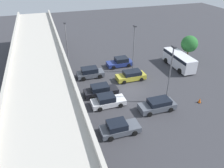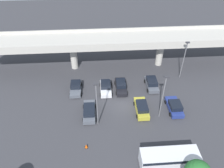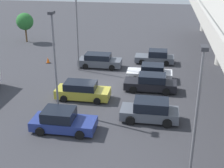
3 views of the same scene
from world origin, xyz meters
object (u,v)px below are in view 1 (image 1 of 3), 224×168
(lamp_post_near_aisle, at_px, (170,71))
(lamp_post_by_overpass, at_px, (66,40))
(lamp_post_mid_lot, at_px, (134,46))
(traffic_cone, at_px, (200,101))
(parked_car_3, at_px, (101,90))
(parked_car_0, at_px, (119,128))
(tree_front_right, at_px, (189,44))
(shuttle_bus, at_px, (179,59))
(parked_car_6, at_px, (120,62))
(parked_car_4, at_px, (131,76))
(parked_car_5, at_px, (90,73))
(parked_car_2, at_px, (108,101))
(parked_car_1, at_px, (158,105))

(lamp_post_near_aisle, xyz_separation_m, lamp_post_by_overpass, (16.27, 10.89, -0.15))
(lamp_post_mid_lot, relative_size, traffic_cone, 11.43)
(lamp_post_by_overpass, bearing_deg, parked_car_3, -166.71)
(traffic_cone, bearing_deg, parked_car_3, 63.69)
(parked_car_0, relative_size, lamp_post_mid_lot, 0.56)
(tree_front_right, bearing_deg, parked_car_3, 108.98)
(shuttle_bus, height_order, tree_front_right, tree_front_right)
(parked_car_0, xyz_separation_m, parked_car_3, (8.17, -0.15, 0.04))
(parked_car_6, height_order, traffic_cone, parked_car_6)
(parked_car_4, height_order, traffic_cone, parked_car_4)
(lamp_post_by_overpass, xyz_separation_m, tree_front_right, (-5.46, -21.62, -1.20))
(lamp_post_mid_lot, distance_m, traffic_cone, 13.26)
(parked_car_0, distance_m, parked_car_5, 13.90)
(parked_car_2, xyz_separation_m, traffic_cone, (-3.28, -12.06, -0.40))
(parked_car_1, distance_m, parked_car_3, 8.27)
(lamp_post_near_aisle, bearing_deg, traffic_cone, -112.25)
(parked_car_6, height_order, lamp_post_near_aisle, lamp_post_near_aisle)
(parked_car_4, xyz_separation_m, lamp_post_mid_lot, (2.62, -1.34, 3.95))
(lamp_post_by_overpass, bearing_deg, shuttle_bus, -112.04)
(parked_car_6, relative_size, traffic_cone, 6.59)
(parked_car_0, bearing_deg, traffic_cone, 9.71)
(lamp_post_mid_lot, bearing_deg, shuttle_bus, -96.36)
(parked_car_0, bearing_deg, parked_car_4, 61.35)
(parked_car_4, relative_size, lamp_post_near_aisle, 0.59)
(parked_car_4, relative_size, parked_car_5, 1.08)
(parked_car_6, distance_m, lamp_post_mid_lot, 5.01)
(parked_car_3, xyz_separation_m, traffic_cone, (-6.05, -12.24, -0.41))
(tree_front_right, bearing_deg, parked_car_0, 127.69)
(parked_car_3, bearing_deg, tree_front_right, 18.98)
(parked_car_2, height_order, shuttle_bus, shuttle_bus)
(parked_car_2, bearing_deg, parked_car_1, -26.49)
(parked_car_3, distance_m, lamp_post_mid_lot, 9.81)
(parked_car_2, xyz_separation_m, lamp_post_near_aisle, (-1.57, -7.89, 3.95))
(parked_car_4, xyz_separation_m, lamp_post_near_aisle, (-7.13, -2.23, 3.94))
(parked_car_3, relative_size, lamp_post_by_overpass, 0.62)
(parked_car_2, bearing_deg, lamp_post_by_overpass, 101.51)
(lamp_post_near_aisle, bearing_deg, parked_car_5, 39.43)
(parked_car_2, distance_m, parked_car_5, 8.51)
(shuttle_bus, relative_size, lamp_post_mid_lot, 0.91)
(parked_car_5, bearing_deg, parked_car_1, -61.40)
(parked_car_4, height_order, lamp_post_mid_lot, lamp_post_mid_lot)
(parked_car_0, xyz_separation_m, parked_car_6, (16.38, -6.07, 0.03))
(shuttle_bus, distance_m, lamp_post_by_overpass, 20.11)
(parked_car_5, xyz_separation_m, shuttle_bus, (-1.26, -15.83, 0.72))
(parked_car_1, bearing_deg, parked_car_3, -43.41)
(lamp_post_mid_lot, distance_m, tree_front_right, 11.75)
(parked_car_5, distance_m, lamp_post_mid_lot, 8.36)
(parked_car_3, relative_size, parked_car_6, 1.04)
(lamp_post_by_overpass, bearing_deg, lamp_post_mid_lot, -123.12)
(tree_front_right, distance_m, traffic_cone, 14.45)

